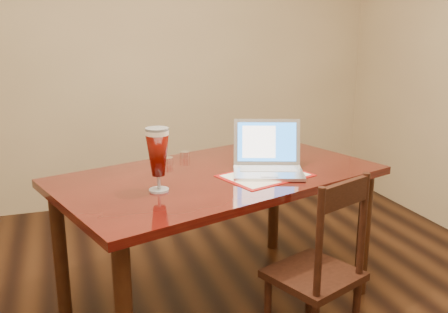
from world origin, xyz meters
name	(u,v)px	position (x,y,z in m)	size (l,w,h in m)	color
dining_table	(219,188)	(0.23, 0.64, 0.70)	(1.87, 1.40, 1.08)	#4E0F0A
dining_chair	(319,272)	(0.55, 0.10, 0.42)	(0.49, 0.48, 0.90)	#33170E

